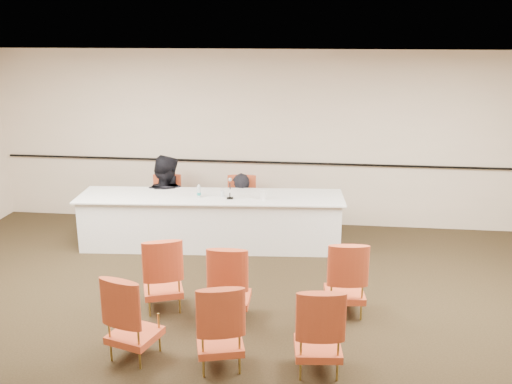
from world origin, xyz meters
The scene contains 20 objects.
floor centered at (0.00, 0.00, 0.00)m, with size 10.00×10.00×0.00m, color black.
ceiling centered at (0.00, 0.00, 3.00)m, with size 10.00×10.00×0.00m, color silver.
wall_back centered at (0.00, 4.00, 1.50)m, with size 10.00×0.04×3.00m, color beige.
wall_rail centered at (0.00, 3.96, 1.10)m, with size 9.80×0.04×0.03m, color black.
panel_table centered at (-0.95, 2.75, 0.41)m, with size 4.12×0.94×0.83m, color white, non-canonical shape.
panelist_main centered at (-0.56, 3.38, 0.24)m, with size 0.59×0.38×1.60m, color black.
panelist_main_chair centered at (-0.56, 3.38, 0.47)m, with size 0.50×0.50×0.95m, color #BF4722, non-canonical shape.
panelist_second centered at (-1.83, 3.28, 0.39)m, with size 0.92×0.71×1.89m, color black.
panelist_second_chair centered at (-1.83, 3.28, 0.47)m, with size 0.50×0.50×0.95m, color #BF4722, non-canonical shape.
papers centered at (-0.45, 2.75, 0.83)m, with size 0.30×0.22×0.00m, color silver.
microphone centered at (-0.62, 2.62, 0.97)m, with size 0.11×0.21×0.30m, color black, non-canonical shape.
water_bottle centered at (-1.11, 2.64, 0.93)m, with size 0.06×0.06×0.20m, color teal, non-canonical shape.
drinking_glass centered at (-0.75, 2.72, 0.88)m, with size 0.06×0.06×0.10m, color silver.
coffee_cup centered at (-0.12, 2.65, 0.90)m, with size 0.09×0.09×0.14m, color white.
aud_chair_front_left centered at (-1.13, 0.61, 0.47)m, with size 0.50×0.50×0.95m, color #BF4722, non-canonical shape.
aud_chair_front_mid centered at (-0.27, 0.46, 0.47)m, with size 0.50×0.50×0.95m, color #BF4722, non-canonical shape.
aud_chair_front_right centered at (1.08, 0.75, 0.47)m, with size 0.50×0.50×0.95m, color #BF4722, non-canonical shape.
aud_chair_back_left centered at (-1.12, -0.47, 0.47)m, with size 0.50×0.50×0.95m, color #BF4722, non-canonical shape.
aud_chair_back_mid centered at (-0.21, -0.54, 0.47)m, with size 0.50×0.50×0.95m, color #BF4722, non-canonical shape.
aud_chair_back_right centered at (0.78, -0.50, 0.47)m, with size 0.50×0.50×0.95m, color #BF4722, non-canonical shape.
Camera 1 is at (0.77, -5.59, 3.34)m, focal length 40.00 mm.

